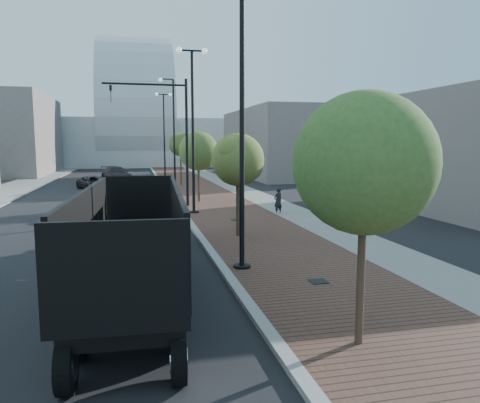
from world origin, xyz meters
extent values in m
cube|color=#4C2D23|center=(3.50, 40.00, 0.06)|extent=(7.00, 140.00, 0.12)
cube|color=slate|center=(6.20, 40.00, 0.07)|extent=(2.40, 140.00, 0.13)
cube|color=gray|center=(0.00, 40.00, 0.07)|extent=(0.30, 140.00, 0.14)
cube|color=slate|center=(-13.00, 40.00, 0.06)|extent=(4.00, 140.00, 0.12)
cube|color=black|center=(-2.42, 14.28, 1.48)|extent=(2.29, 2.37, 2.26)
cube|color=black|center=(-2.34, 15.78, 0.74)|extent=(2.11, 0.54, 1.13)
cube|color=black|center=(-2.50, 12.78, 0.91)|extent=(2.21, 0.81, 0.44)
cube|color=black|center=(-2.78, 7.29, 0.91)|extent=(2.50, 8.10, 0.30)
cube|color=black|center=(-2.78, 7.29, 1.26)|extent=(2.59, 8.11, 0.10)
cube|color=black|center=(-3.87, 7.35, 2.13)|extent=(0.52, 8.00, 1.74)
cube|color=black|center=(-1.70, 7.23, 2.13)|extent=(0.52, 8.00, 1.74)
cube|color=black|center=(-3.02, 2.75, 2.13)|extent=(2.18, 0.22, 1.74)
cube|color=black|center=(-2.55, 11.82, 2.13)|extent=(2.18, 0.22, 1.74)
cylinder|color=black|center=(-3.36, 13.73, 0.48)|extent=(0.31, 0.97, 0.96)
cylinder|color=silver|center=(-3.36, 13.73, 0.48)|extent=(0.32, 0.54, 0.52)
cylinder|color=black|center=(-1.54, 13.63, 0.48)|extent=(0.31, 0.97, 0.96)
cylinder|color=silver|center=(-1.54, 13.63, 0.48)|extent=(0.32, 0.54, 0.52)
cylinder|color=black|center=(-3.28, 15.33, 0.48)|extent=(0.31, 0.97, 0.96)
cylinder|color=silver|center=(-3.28, 15.33, 0.48)|extent=(0.32, 0.54, 0.52)
cylinder|color=black|center=(-1.45, 15.23, 0.48)|extent=(0.31, 0.97, 0.96)
cylinder|color=silver|center=(-1.45, 15.23, 0.48)|extent=(0.32, 0.54, 0.52)
cylinder|color=black|center=(-3.89, 3.54, 0.48)|extent=(0.31, 0.97, 0.96)
cylinder|color=silver|center=(-3.89, 3.54, 0.48)|extent=(0.32, 0.54, 0.52)
cylinder|color=black|center=(-2.07, 3.45, 0.48)|extent=(0.31, 0.97, 0.96)
cylinder|color=silver|center=(-2.07, 3.45, 0.48)|extent=(0.32, 0.54, 0.52)
cylinder|color=black|center=(-3.83, 4.74, 0.48)|extent=(0.31, 0.97, 0.96)
cylinder|color=silver|center=(-3.83, 4.74, 0.48)|extent=(0.32, 0.54, 0.52)
cylinder|color=black|center=(-2.01, 4.64, 0.48)|extent=(0.31, 0.97, 0.96)
cylinder|color=silver|center=(-2.01, 4.64, 0.48)|extent=(0.32, 0.54, 0.52)
cylinder|color=black|center=(-3.53, 10.53, 0.48)|extent=(0.31, 0.97, 0.96)
cylinder|color=silver|center=(-3.53, 10.53, 0.48)|extent=(0.32, 0.54, 0.52)
cylinder|color=black|center=(-1.70, 10.44, 0.48)|extent=(0.31, 0.97, 0.96)
cylinder|color=silver|center=(-1.70, 10.44, 0.48)|extent=(0.32, 0.54, 0.52)
cylinder|color=black|center=(-3.47, 11.73, 0.48)|extent=(0.31, 0.97, 0.96)
cylinder|color=silver|center=(-3.47, 11.73, 0.48)|extent=(0.32, 0.54, 0.52)
cylinder|color=black|center=(-1.64, 11.63, 0.48)|extent=(0.31, 0.97, 0.96)
cylinder|color=silver|center=(-1.64, 11.63, 0.48)|extent=(0.32, 0.54, 0.52)
imported|color=silver|center=(-4.50, 22.69, 0.68)|extent=(2.76, 4.34, 1.35)
imported|color=black|center=(-6.20, 38.22, 0.57)|extent=(3.38, 4.51, 1.14)
imported|color=black|center=(-4.50, 46.66, 0.76)|extent=(3.72, 5.67, 1.53)
imported|color=black|center=(5.28, 20.84, 0.78)|extent=(0.67, 0.58, 1.56)
cylinder|color=black|center=(0.60, 10.00, 0.10)|extent=(0.56, 0.56, 0.20)
cylinder|color=black|center=(0.60, 10.00, 4.62)|extent=(0.16, 0.16, 9.00)
cylinder|color=black|center=(0.60, 22.00, 0.10)|extent=(0.56, 0.56, 0.20)
cylinder|color=black|center=(0.60, 22.00, 4.62)|extent=(0.16, 0.16, 9.00)
cylinder|color=black|center=(0.60, 22.00, 9.12)|extent=(1.40, 0.10, 0.10)
sphere|color=silver|center=(-0.10, 22.00, 9.12)|extent=(0.32, 0.32, 0.32)
sphere|color=silver|center=(1.30, 22.00, 9.12)|extent=(0.32, 0.32, 0.32)
cylinder|color=black|center=(0.60, 34.00, 0.10)|extent=(0.56, 0.56, 0.20)
cylinder|color=black|center=(0.60, 34.00, 4.62)|extent=(0.16, 0.16, 9.00)
cylinder|color=black|center=(0.10, 34.00, 9.12)|extent=(1.00, 0.10, 0.10)
sphere|color=silver|center=(-0.40, 34.00, 9.05)|extent=(0.32, 0.32, 0.32)
cylinder|color=black|center=(0.60, 46.00, 0.10)|extent=(0.56, 0.56, 0.20)
cylinder|color=black|center=(0.60, 46.00, 4.62)|extent=(0.16, 0.16, 9.00)
cylinder|color=black|center=(0.60, 46.00, 9.12)|extent=(1.40, 0.10, 0.10)
sphere|color=silver|center=(-0.10, 46.00, 9.12)|extent=(0.32, 0.32, 0.32)
sphere|color=silver|center=(1.30, 46.00, 9.12)|extent=(0.32, 0.32, 0.32)
cylinder|color=black|center=(0.60, 25.00, 4.00)|extent=(0.18, 0.18, 8.00)
cylinder|color=black|center=(-1.90, 25.00, 7.60)|extent=(5.00, 0.12, 0.12)
imported|color=black|center=(-3.90, 25.00, 7.00)|extent=(0.16, 0.20, 1.00)
cylinder|color=#382619|center=(1.60, 4.00, 1.74)|extent=(0.16, 0.16, 3.48)
sphere|color=#355A1E|center=(1.60, 4.00, 3.73)|extent=(2.77, 2.77, 2.77)
sphere|color=#355A1E|center=(2.00, 4.30, 3.48)|extent=(1.94, 1.94, 1.94)
sphere|color=#355A1E|center=(1.30, 3.70, 4.08)|extent=(1.66, 1.66, 1.66)
cylinder|color=#382619|center=(1.60, 15.00, 1.58)|extent=(0.16, 0.16, 3.17)
sphere|color=#4E5E20|center=(1.60, 15.00, 3.39)|extent=(2.24, 2.24, 2.24)
sphere|color=#4E5E20|center=(2.00, 15.30, 3.17)|extent=(1.57, 1.57, 1.57)
sphere|color=#4E5E20|center=(1.30, 14.70, 3.71)|extent=(1.34, 1.34, 1.34)
cylinder|color=#382619|center=(1.60, 27.00, 1.65)|extent=(0.16, 0.16, 3.30)
sphere|color=#3D571D|center=(1.60, 27.00, 3.53)|extent=(2.66, 2.66, 2.66)
sphere|color=#3D571D|center=(2.00, 27.30, 3.30)|extent=(1.86, 1.86, 1.86)
sphere|color=#3D571D|center=(1.30, 26.70, 3.86)|extent=(1.59, 1.59, 1.59)
cylinder|color=#382619|center=(1.60, 39.00, 1.83)|extent=(0.16, 0.16, 3.66)
sphere|color=#384E1A|center=(1.60, 39.00, 3.93)|extent=(2.16, 2.16, 2.16)
sphere|color=#384E1A|center=(2.00, 39.30, 3.66)|extent=(1.51, 1.51, 1.51)
sphere|color=#384E1A|center=(1.30, 38.70, 4.29)|extent=(1.30, 1.30, 1.30)
cube|color=#A4ABAE|center=(-2.00, 85.00, 4.00)|extent=(50.00, 28.00, 8.00)
cube|color=slate|center=(16.00, 50.00, 4.00)|extent=(12.00, 22.00, 8.00)
cube|color=black|center=(2.40, 8.00, 0.13)|extent=(0.50, 0.50, 0.02)
cube|color=black|center=(2.40, 19.00, 0.13)|extent=(0.50, 0.50, 0.02)
camera|label=1|loc=(-2.73, -4.09, 4.13)|focal=34.53mm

